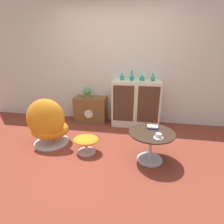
{
  "coord_description": "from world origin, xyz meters",
  "views": [
    {
      "loc": [
        0.56,
        -2.21,
        1.58
      ],
      "look_at": [
        0.07,
        0.61,
        0.55
      ],
      "focal_mm": 28.0,
      "sensor_mm": 36.0,
      "label": 1
    }
  ],
  "objects_px": {
    "coffee_table": "(151,141)",
    "sideboard": "(136,103)",
    "book_stack": "(153,127)",
    "vase_leftmost": "(122,78)",
    "vase_rightmost": "(153,78)",
    "teacup": "(158,136)",
    "vase_inner_right": "(142,79)",
    "egg_chair": "(48,125)",
    "ottoman": "(86,141)",
    "vase_inner_left": "(132,78)",
    "potted_plant": "(87,92)",
    "tv_console": "(91,109)"
  },
  "relations": [
    {
      "from": "vase_leftmost",
      "to": "vase_inner_left",
      "type": "bearing_deg",
      "value": 0.0
    },
    {
      "from": "tv_console",
      "to": "coffee_table",
      "type": "relative_size",
      "value": 1.08
    },
    {
      "from": "vase_inner_left",
      "to": "potted_plant",
      "type": "distance_m",
      "value": 1.03
    },
    {
      "from": "coffee_table",
      "to": "book_stack",
      "type": "bearing_deg",
      "value": 82.33
    },
    {
      "from": "ottoman",
      "to": "vase_rightmost",
      "type": "bearing_deg",
      "value": 50.66
    },
    {
      "from": "coffee_table",
      "to": "book_stack",
      "type": "xyz_separation_m",
      "value": [
        0.02,
        0.14,
        0.16
      ]
    },
    {
      "from": "sideboard",
      "to": "teacup",
      "type": "relative_size",
      "value": 7.63
    },
    {
      "from": "vase_rightmost",
      "to": "teacup",
      "type": "bearing_deg",
      "value": -88.09
    },
    {
      "from": "sideboard",
      "to": "book_stack",
      "type": "relative_size",
      "value": 5.96
    },
    {
      "from": "vase_leftmost",
      "to": "vase_inner_right",
      "type": "distance_m",
      "value": 0.41
    },
    {
      "from": "vase_inner_right",
      "to": "book_stack",
      "type": "relative_size",
      "value": 0.62
    },
    {
      "from": "sideboard",
      "to": "teacup",
      "type": "distance_m",
      "value": 1.5
    },
    {
      "from": "egg_chair",
      "to": "book_stack",
      "type": "relative_size",
      "value": 5.14
    },
    {
      "from": "ottoman",
      "to": "vase_inner_right",
      "type": "bearing_deg",
      "value": 56.97
    },
    {
      "from": "egg_chair",
      "to": "vase_leftmost",
      "type": "bearing_deg",
      "value": 45.2
    },
    {
      "from": "coffee_table",
      "to": "sideboard",
      "type": "bearing_deg",
      "value": 102.27
    },
    {
      "from": "ottoman",
      "to": "book_stack",
      "type": "height_order",
      "value": "book_stack"
    },
    {
      "from": "coffee_table",
      "to": "vase_rightmost",
      "type": "xyz_separation_m",
      "value": [
        0.03,
        1.3,
        0.7
      ]
    },
    {
      "from": "vase_inner_left",
      "to": "vase_rightmost",
      "type": "height_order",
      "value": "vase_inner_left"
    },
    {
      "from": "vase_inner_right",
      "to": "tv_console",
      "type": "bearing_deg",
      "value": 178.49
    },
    {
      "from": "teacup",
      "to": "sideboard",
      "type": "bearing_deg",
      "value": 103.88
    },
    {
      "from": "vase_rightmost",
      "to": "potted_plant",
      "type": "distance_m",
      "value": 1.44
    },
    {
      "from": "vase_rightmost",
      "to": "sideboard",
      "type": "bearing_deg",
      "value": -179.29
    },
    {
      "from": "sideboard",
      "to": "vase_rightmost",
      "type": "xyz_separation_m",
      "value": [
        0.31,
        0.0,
        0.54
      ]
    },
    {
      "from": "coffee_table",
      "to": "vase_inner_left",
      "type": "relative_size",
      "value": 3.29
    },
    {
      "from": "sideboard",
      "to": "egg_chair",
      "type": "height_order",
      "value": "sideboard"
    },
    {
      "from": "egg_chair",
      "to": "vase_inner_left",
      "type": "distance_m",
      "value": 1.85
    },
    {
      "from": "coffee_table",
      "to": "teacup",
      "type": "height_order",
      "value": "teacup"
    },
    {
      "from": "tv_console",
      "to": "ottoman",
      "type": "distance_m",
      "value": 1.33
    },
    {
      "from": "ottoman",
      "to": "teacup",
      "type": "relative_size",
      "value": 3.18
    },
    {
      "from": "book_stack",
      "to": "sideboard",
      "type": "bearing_deg",
      "value": 104.52
    },
    {
      "from": "book_stack",
      "to": "tv_console",
      "type": "bearing_deg",
      "value": 137.86
    },
    {
      "from": "vase_leftmost",
      "to": "vase_inner_right",
      "type": "xyz_separation_m",
      "value": [
        0.41,
        0.0,
        -0.01
      ]
    },
    {
      "from": "sideboard",
      "to": "vase_inner_right",
      "type": "xyz_separation_m",
      "value": [
        0.1,
        0.0,
        0.52
      ]
    },
    {
      "from": "egg_chair",
      "to": "coffee_table",
      "type": "distance_m",
      "value": 1.72
    },
    {
      "from": "vase_rightmost",
      "to": "teacup",
      "type": "distance_m",
      "value": 1.56
    },
    {
      "from": "vase_leftmost",
      "to": "vase_rightmost",
      "type": "relative_size",
      "value": 0.9
    },
    {
      "from": "vase_rightmost",
      "to": "ottoman",
      "type": "bearing_deg",
      "value": -129.34
    },
    {
      "from": "egg_chair",
      "to": "potted_plant",
      "type": "bearing_deg",
      "value": 73.48
    },
    {
      "from": "egg_chair",
      "to": "ottoman",
      "type": "height_order",
      "value": "egg_chair"
    },
    {
      "from": "egg_chair",
      "to": "vase_rightmost",
      "type": "bearing_deg",
      "value": 32.9
    },
    {
      "from": "coffee_table",
      "to": "potted_plant",
      "type": "distance_m",
      "value": 1.94
    },
    {
      "from": "sideboard",
      "to": "vase_inner_right",
      "type": "bearing_deg",
      "value": 2.27
    },
    {
      "from": "vase_leftmost",
      "to": "book_stack",
      "type": "relative_size",
      "value": 0.81
    },
    {
      "from": "coffee_table",
      "to": "vase_inner_left",
      "type": "distance_m",
      "value": 1.53
    },
    {
      "from": "sideboard",
      "to": "book_stack",
      "type": "height_order",
      "value": "sideboard"
    },
    {
      "from": "tv_console",
      "to": "book_stack",
      "type": "xyz_separation_m",
      "value": [
        1.32,
        -1.19,
        0.2
      ]
    },
    {
      "from": "egg_chair",
      "to": "vase_rightmost",
      "type": "relative_size",
      "value": 5.68
    },
    {
      "from": "tv_console",
      "to": "vase_leftmost",
      "type": "xyz_separation_m",
      "value": [
        0.71,
        -0.03,
        0.74
      ]
    },
    {
      "from": "vase_inner_right",
      "to": "vase_rightmost",
      "type": "relative_size",
      "value": 0.69
    }
  ]
}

